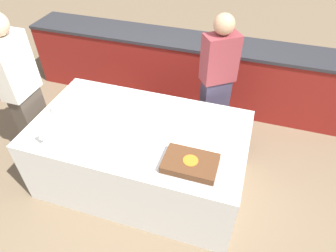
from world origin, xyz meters
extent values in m
plane|color=#7A664C|center=(0.00, 0.00, 0.00)|extent=(14.00, 14.00, 0.00)
cube|color=maroon|center=(0.00, 1.66, 0.44)|extent=(4.40, 0.55, 0.88)
cube|color=#2D2D33|center=(0.00, 1.66, 0.90)|extent=(4.40, 0.58, 0.04)
cube|color=silver|center=(0.00, 0.00, 0.38)|extent=(2.05, 1.17, 0.77)
cube|color=#B7B2AD|center=(0.58, -0.32, 0.77)|extent=(0.49, 0.34, 0.00)
cube|color=#56331C|center=(0.58, -0.32, 0.80)|extent=(0.45, 0.30, 0.06)
cylinder|color=orange|center=(0.58, -0.32, 0.84)|extent=(0.13, 0.13, 0.00)
cylinder|color=white|center=(-0.84, 0.01, 0.80)|extent=(0.19, 0.19, 0.07)
cylinder|color=white|center=(-0.72, -0.46, 0.77)|extent=(0.06, 0.06, 0.00)
cylinder|color=white|center=(-0.72, -0.46, 0.80)|extent=(0.01, 0.01, 0.07)
cylinder|color=white|center=(-0.72, -0.46, 0.88)|extent=(0.05, 0.05, 0.10)
cylinder|color=white|center=(0.63, -0.01, 0.77)|extent=(0.17, 0.17, 0.00)
cube|color=white|center=(-0.08, -0.47, 0.78)|extent=(0.15, 0.09, 0.02)
cube|color=#383347|center=(0.58, 0.81, 0.46)|extent=(0.33, 0.30, 0.92)
cube|color=brown|center=(0.58, 0.81, 1.17)|extent=(0.40, 0.37, 0.50)
sphere|color=tan|center=(0.58, 0.81, 1.52)|extent=(0.20, 0.20, 0.20)
cube|color=#4C4238|center=(-1.25, 0.00, 0.45)|extent=(0.16, 0.33, 0.91)
cube|color=silver|center=(-1.25, 0.00, 1.21)|extent=(0.20, 0.38, 0.61)
camera|label=1|loc=(0.90, -1.93, 2.66)|focal=32.00mm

